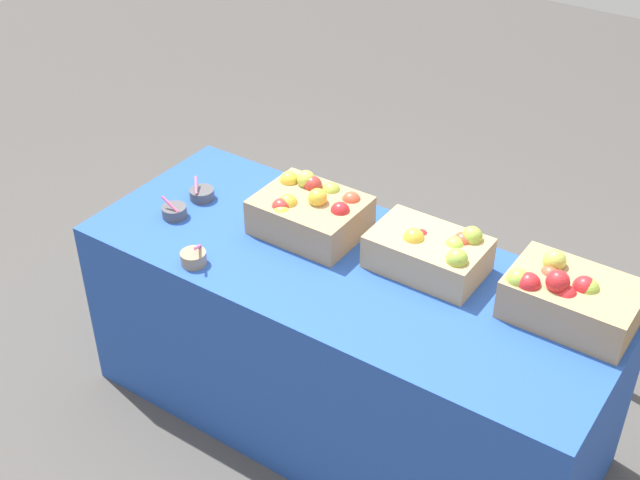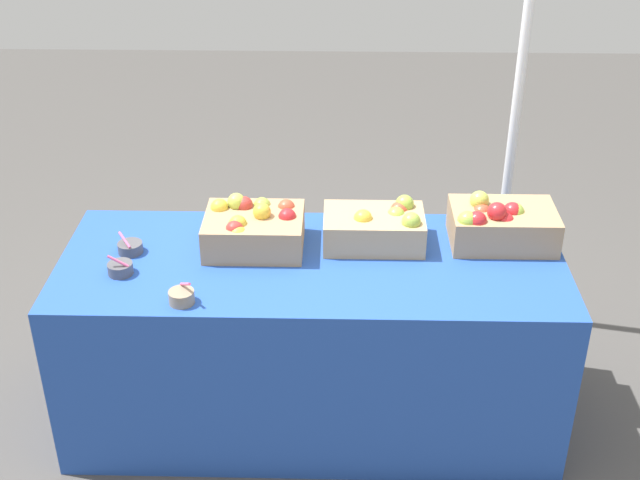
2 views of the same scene
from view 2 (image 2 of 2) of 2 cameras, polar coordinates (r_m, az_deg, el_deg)
ground_plane at (r=3.60m, az=-0.49°, el=-11.51°), size 10.00×10.00×0.00m
table at (r=3.37m, az=-0.51°, el=-6.77°), size 1.90×0.76×0.74m
apple_crate_left at (r=3.31m, az=12.10°, el=1.07°), size 0.40×0.27×0.20m
apple_crate_middle at (r=3.25m, az=3.81°, el=0.89°), size 0.38×0.25×0.17m
apple_crate_right at (r=3.22m, az=-4.53°, el=0.82°), size 0.37×0.29×0.19m
sample_bowl_near at (r=2.95m, az=-9.32°, el=-3.80°), size 0.09×0.09×0.10m
sample_bowl_mid at (r=3.28m, az=-12.70°, el=-0.50°), size 0.09×0.09×0.08m
sample_bowl_far at (r=3.15m, az=-13.33°, el=-1.88°), size 0.09×0.09×0.09m
tent_pole at (r=3.78m, az=13.09°, el=8.44°), size 0.04×0.04×2.10m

